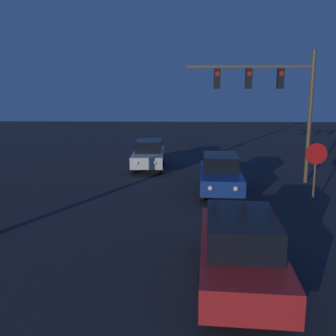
{
  "coord_description": "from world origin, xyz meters",
  "views": [
    {
      "loc": [
        0.53,
        -1.27,
        3.96
      ],
      "look_at": [
        0.0,
        11.26,
        1.57
      ],
      "focal_mm": 40.0,
      "sensor_mm": 36.0,
      "label": 1
    }
  ],
  "objects_px": {
    "car_mid": "(220,173)",
    "car_far": "(149,154)",
    "car_near": "(240,247)",
    "stop_sign": "(315,165)",
    "traffic_signal_mast": "(273,92)"
  },
  "relations": [
    {
      "from": "car_mid",
      "to": "car_far",
      "type": "relative_size",
      "value": 1.0
    },
    {
      "from": "car_mid",
      "to": "car_near",
      "type": "bearing_deg",
      "value": 90.31
    },
    {
      "from": "car_near",
      "to": "car_mid",
      "type": "distance_m",
      "value": 7.91
    },
    {
      "from": "car_mid",
      "to": "stop_sign",
      "type": "relative_size",
      "value": 1.91
    },
    {
      "from": "car_far",
      "to": "traffic_signal_mast",
      "type": "xyz_separation_m",
      "value": [
        5.99,
        -3.21,
        3.34
      ]
    },
    {
      "from": "car_far",
      "to": "stop_sign",
      "type": "height_order",
      "value": "stop_sign"
    },
    {
      "from": "traffic_signal_mast",
      "to": "stop_sign",
      "type": "xyz_separation_m",
      "value": [
        0.42,
        -4.82,
        -2.45
      ]
    },
    {
      "from": "car_near",
      "to": "car_far",
      "type": "relative_size",
      "value": 1.01
    },
    {
      "from": "traffic_signal_mast",
      "to": "car_near",
      "type": "bearing_deg",
      "value": -105.93
    },
    {
      "from": "car_near",
      "to": "car_far",
      "type": "distance_m",
      "value": 13.46
    },
    {
      "from": "car_mid",
      "to": "car_far",
      "type": "bearing_deg",
      "value": -53.37
    },
    {
      "from": "car_near",
      "to": "car_mid",
      "type": "xyz_separation_m",
      "value": [
        0.32,
        7.9,
        0.0
      ]
    },
    {
      "from": "car_near",
      "to": "car_mid",
      "type": "relative_size",
      "value": 1.0
    },
    {
      "from": "car_mid",
      "to": "traffic_signal_mast",
      "type": "bearing_deg",
      "value": -139.15
    },
    {
      "from": "car_far",
      "to": "traffic_signal_mast",
      "type": "distance_m",
      "value": 7.57
    }
  ]
}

